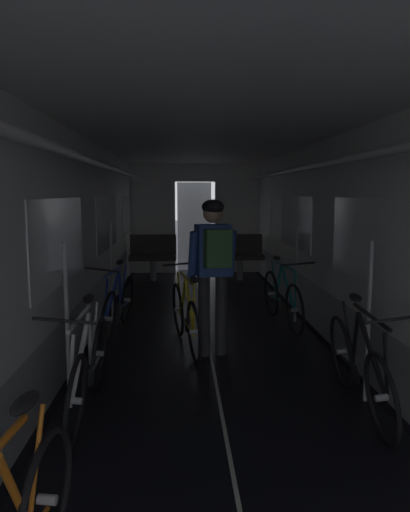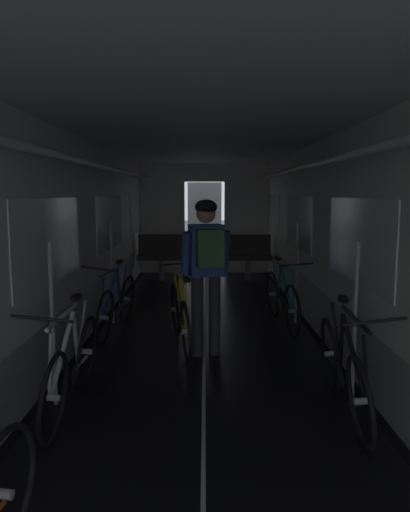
% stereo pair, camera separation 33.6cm
% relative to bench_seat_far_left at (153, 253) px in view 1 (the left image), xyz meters
% --- Properties ---
extents(train_car_shell, '(3.14, 12.34, 2.57)m').
position_rel_bench_seat_far_left_xyz_m(train_car_shell, '(0.90, -4.47, 1.13)').
color(train_car_shell, black).
rests_on(train_car_shell, ground).
extents(bench_seat_far_left, '(0.98, 0.51, 0.95)m').
position_rel_bench_seat_far_left_xyz_m(bench_seat_far_left, '(0.00, 0.00, 0.00)').
color(bench_seat_far_left, gray).
rests_on(bench_seat_far_left, ground).
extents(bench_seat_far_right, '(0.98, 0.51, 0.95)m').
position_rel_bench_seat_far_left_xyz_m(bench_seat_far_right, '(1.80, 0.00, 0.00)').
color(bench_seat_far_right, gray).
rests_on(bench_seat_far_right, ground).
extents(bicycle_blue, '(0.48, 1.69, 0.95)m').
position_rel_bench_seat_far_left_xyz_m(bicycle_blue, '(-0.23, -3.84, -0.19)').
color(bicycle_blue, black).
rests_on(bicycle_blue, ground).
extents(bicycle_black, '(0.44, 1.69, 0.96)m').
position_rel_bench_seat_far_left_xyz_m(bicycle_black, '(2.05, -6.14, -0.19)').
color(bicycle_black, black).
rests_on(bicycle_black, ground).
extents(bicycle_white, '(0.44, 1.69, 0.95)m').
position_rel_bench_seat_far_left_xyz_m(bicycle_white, '(-0.19, -6.08, -0.19)').
color(bicycle_white, black).
rests_on(bicycle_white, ground).
extents(bicycle_teal, '(0.44, 1.69, 0.94)m').
position_rel_bench_seat_far_left_xyz_m(bicycle_teal, '(1.95, -3.52, -0.18)').
color(bicycle_teal, black).
rests_on(bicycle_teal, ground).
extents(person_cyclist_aisle, '(0.56, 0.45, 1.73)m').
position_rel_bench_seat_far_left_xyz_m(person_cyclist_aisle, '(0.93, -4.72, 0.50)').
color(person_cyclist_aisle, '#2D2D33').
rests_on(person_cyclist_aisle, ground).
extents(bicycle_yellow_in_aisle, '(0.45, 1.68, 0.94)m').
position_rel_bench_seat_far_left_xyz_m(bicycle_yellow_in_aisle, '(0.63, -4.45, -0.18)').
color(bicycle_yellow_in_aisle, black).
rests_on(bicycle_yellow_in_aisle, ground).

